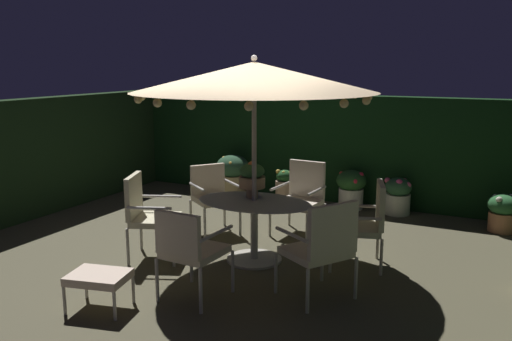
{
  "coord_description": "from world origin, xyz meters",
  "views": [
    {
      "loc": [
        3.05,
        -5.5,
        2.37
      ],
      "look_at": [
        0.24,
        0.13,
        1.11
      ],
      "focal_mm": 37.94,
      "sensor_mm": 36.0,
      "label": 1
    }
  ],
  "objects_px": {
    "centerpiece_planter": "(252,177)",
    "patio_chair_east": "(302,194)",
    "patio_chair_north": "(323,244)",
    "ottoman_footrest": "(99,278)",
    "potted_plant_back_center": "(233,174)",
    "patio_dining_table": "(254,218)",
    "potted_plant_left_far": "(285,187)",
    "patio_chair_southeast": "(212,193)",
    "patio_chair_southwest": "(189,246)",
    "patio_chair_south": "(147,211)",
    "potted_plant_right_far": "(351,187)",
    "patio_umbrella": "(254,77)",
    "potted_plant_right_near": "(398,195)",
    "patio_chair_northeast": "(365,220)",
    "potted_plant_back_left": "(503,211)"
  },
  "relations": [
    {
      "from": "centerpiece_planter",
      "to": "patio_chair_east",
      "type": "distance_m",
      "value": 1.28
    },
    {
      "from": "patio_chair_north",
      "to": "patio_chair_east",
      "type": "distance_m",
      "value": 2.25
    },
    {
      "from": "ottoman_footrest",
      "to": "potted_plant_back_center",
      "type": "distance_m",
      "value": 4.66
    },
    {
      "from": "ottoman_footrest",
      "to": "patio_dining_table",
      "type": "bearing_deg",
      "value": 67.82
    },
    {
      "from": "potted_plant_back_center",
      "to": "patio_dining_table",
      "type": "bearing_deg",
      "value": -56.38
    },
    {
      "from": "potted_plant_left_far",
      "to": "patio_chair_southeast",
      "type": "bearing_deg",
      "value": -100.13
    },
    {
      "from": "centerpiece_planter",
      "to": "patio_chair_southeast",
      "type": "relative_size",
      "value": 0.48
    },
    {
      "from": "patio_chair_east",
      "to": "patio_chair_southeast",
      "type": "bearing_deg",
      "value": -154.02
    },
    {
      "from": "centerpiece_planter",
      "to": "patio_chair_southwest",
      "type": "bearing_deg",
      "value": -89.03
    },
    {
      "from": "patio_chair_south",
      "to": "ottoman_footrest",
      "type": "xyz_separation_m",
      "value": [
        0.45,
        -1.35,
        -0.28
      ]
    },
    {
      "from": "potted_plant_right_far",
      "to": "patio_chair_south",
      "type": "bearing_deg",
      "value": -114.98
    },
    {
      "from": "patio_chair_east",
      "to": "patio_chair_north",
      "type": "bearing_deg",
      "value": -62.77
    },
    {
      "from": "patio_chair_north",
      "to": "patio_chair_southeast",
      "type": "xyz_separation_m",
      "value": [
        -2.16,
        1.45,
        -0.03
      ]
    },
    {
      "from": "patio_umbrella",
      "to": "patio_chair_southeast",
      "type": "bearing_deg",
      "value": 143.99
    },
    {
      "from": "patio_chair_east",
      "to": "patio_chair_south",
      "type": "distance_m",
      "value": 2.23
    },
    {
      "from": "patio_chair_east",
      "to": "potted_plant_right_near",
      "type": "height_order",
      "value": "patio_chair_east"
    },
    {
      "from": "centerpiece_planter",
      "to": "potted_plant_right_far",
      "type": "relative_size",
      "value": 0.7
    },
    {
      "from": "patio_chair_southwest",
      "to": "potted_plant_right_near",
      "type": "xyz_separation_m",
      "value": [
        1.18,
        4.14,
        -0.26
      ]
    },
    {
      "from": "centerpiece_planter",
      "to": "potted_plant_right_near",
      "type": "xyz_separation_m",
      "value": [
        1.21,
        2.72,
        -0.69
      ]
    },
    {
      "from": "patio_chair_north",
      "to": "patio_chair_east",
      "type": "relative_size",
      "value": 1.04
    },
    {
      "from": "patio_chair_southeast",
      "to": "patio_chair_southwest",
      "type": "relative_size",
      "value": 0.98
    },
    {
      "from": "patio_dining_table",
      "to": "patio_chair_southwest",
      "type": "relative_size",
      "value": 1.49
    },
    {
      "from": "patio_dining_table",
      "to": "potted_plant_right_far",
      "type": "xyz_separation_m",
      "value": [
        0.35,
        2.84,
        -0.18
      ]
    },
    {
      "from": "patio_chair_north",
      "to": "patio_chair_southeast",
      "type": "distance_m",
      "value": 2.6
    },
    {
      "from": "patio_chair_south",
      "to": "ottoman_footrest",
      "type": "relative_size",
      "value": 1.63
    },
    {
      "from": "ottoman_footrest",
      "to": "potted_plant_back_center",
      "type": "relative_size",
      "value": 0.84
    },
    {
      "from": "potted_plant_back_center",
      "to": "potted_plant_right_near",
      "type": "relative_size",
      "value": 1.28
    },
    {
      "from": "patio_dining_table",
      "to": "patio_chair_southeast",
      "type": "distance_m",
      "value": 1.29
    },
    {
      "from": "patio_chair_northeast",
      "to": "potted_plant_right_far",
      "type": "height_order",
      "value": "patio_chair_northeast"
    },
    {
      "from": "patio_chair_north",
      "to": "patio_chair_northeast",
      "type": "bearing_deg",
      "value": 83.35
    },
    {
      "from": "potted_plant_left_far",
      "to": "patio_chair_east",
      "type": "bearing_deg",
      "value": -57.53
    },
    {
      "from": "ottoman_footrest",
      "to": "potted_plant_left_far",
      "type": "distance_m",
      "value": 4.43
    },
    {
      "from": "patio_chair_south",
      "to": "potted_plant_back_center",
      "type": "relative_size",
      "value": 1.38
    },
    {
      "from": "patio_chair_northeast",
      "to": "potted_plant_right_far",
      "type": "bearing_deg",
      "value": 110.22
    },
    {
      "from": "potted_plant_right_far",
      "to": "patio_chair_north",
      "type": "bearing_deg",
      "value": -77.77
    },
    {
      "from": "patio_chair_north",
      "to": "patio_chair_south",
      "type": "bearing_deg",
      "value": 175.38
    },
    {
      "from": "patio_chair_southeast",
      "to": "ottoman_footrest",
      "type": "relative_size",
      "value": 1.48
    },
    {
      "from": "patio_chair_north",
      "to": "patio_chair_northeast",
      "type": "distance_m",
      "value": 1.11
    },
    {
      "from": "patio_chair_northeast",
      "to": "patio_chair_southeast",
      "type": "height_order",
      "value": "patio_chair_northeast"
    },
    {
      "from": "centerpiece_planter",
      "to": "potted_plant_left_far",
      "type": "relative_size",
      "value": 0.74
    },
    {
      "from": "patio_chair_north",
      "to": "potted_plant_left_far",
      "type": "bearing_deg",
      "value": 119.32
    },
    {
      "from": "potted_plant_back_left",
      "to": "potted_plant_right_near",
      "type": "xyz_separation_m",
      "value": [
        -1.53,
        0.25,
        0.02
      ]
    },
    {
      "from": "patio_chair_south",
      "to": "potted_plant_right_far",
      "type": "distance_m",
      "value": 3.7
    },
    {
      "from": "patio_chair_southwest",
      "to": "ottoman_footrest",
      "type": "distance_m",
      "value": 0.92
    },
    {
      "from": "patio_dining_table",
      "to": "potted_plant_back_center",
      "type": "distance_m",
      "value": 3.24
    },
    {
      "from": "patio_chair_east",
      "to": "patio_chair_southwest",
      "type": "height_order",
      "value": "patio_chair_east"
    },
    {
      "from": "patio_umbrella",
      "to": "potted_plant_right_near",
      "type": "height_order",
      "value": "patio_umbrella"
    },
    {
      "from": "patio_umbrella",
      "to": "patio_chair_southwest",
      "type": "distance_m",
      "value": 2.09
    },
    {
      "from": "patio_dining_table",
      "to": "patio_chair_south",
      "type": "relative_size",
      "value": 1.37
    },
    {
      "from": "patio_chair_northeast",
      "to": "potted_plant_back_left",
      "type": "height_order",
      "value": "patio_chair_northeast"
    }
  ]
}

